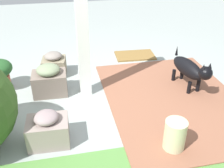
{
  "coord_description": "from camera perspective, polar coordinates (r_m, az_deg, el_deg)",
  "views": [
    {
      "loc": [
        0.5,
        3.03,
        2.01
      ],
      "look_at": [
        -0.1,
        0.16,
        0.31
      ],
      "focal_mm": 41.9,
      "sensor_mm": 36.0,
      "label": 1
    }
  ],
  "objects": [
    {
      "name": "stone_planter_far",
      "position": [
        2.93,
        -13.78,
        -9.63
      ],
      "size": [
        0.45,
        0.35,
        0.4
      ],
      "color": "gray",
      "rests_on": "ground"
    },
    {
      "name": "porch_pillar",
      "position": [
        3.38,
        -6.61,
        13.23
      ],
      "size": [
        0.15,
        0.15,
        2.08
      ],
      "primitive_type": "cube",
      "color": "white",
      "rests_on": "ground"
    },
    {
      "name": "stone_planter_nearest",
      "position": [
        4.31,
        -12.51,
        4.2
      ],
      "size": [
        0.4,
        0.37,
        0.39
      ],
      "color": "gray",
      "rests_on": "ground"
    },
    {
      "name": "ceramic_urn",
      "position": [
        2.86,
        13.53,
        -10.85
      ],
      "size": [
        0.23,
        0.23,
        0.36
      ],
      "primitive_type": "cylinder",
      "color": "beige",
      "rests_on": "ground"
    },
    {
      "name": "brick_path",
      "position": [
        3.74,
        13.16,
        -3.13
      ],
      "size": [
        1.8,
        2.4,
        0.02
      ],
      "primitive_type": "cube",
      "color": "#925B43",
      "rests_on": "ground"
    },
    {
      "name": "stone_planter_near",
      "position": [
        3.78,
        -13.47,
        0.76
      ],
      "size": [
        0.48,
        0.35,
        0.45
      ],
      "color": "gray",
      "rests_on": "ground"
    },
    {
      "name": "doormat",
      "position": [
        4.95,
        5.03,
        6.24
      ],
      "size": [
        0.74,
        0.5,
        0.03
      ],
      "primitive_type": "cube",
      "rotation": [
        0.0,
        0.0,
        -0.06
      ],
      "color": "olive",
      "rests_on": "ground"
    },
    {
      "name": "dog",
      "position": [
        3.91,
        16.63,
        3.15
      ],
      "size": [
        0.32,
        0.81,
        0.55
      ],
      "color": "black",
      "rests_on": "ground"
    },
    {
      "name": "ground_plane",
      "position": [
        3.67,
        -2.0,
        -3.1
      ],
      "size": [
        12.0,
        12.0,
        0.0
      ],
      "primitive_type": "plane",
      "color": "#9AA49F"
    }
  ]
}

